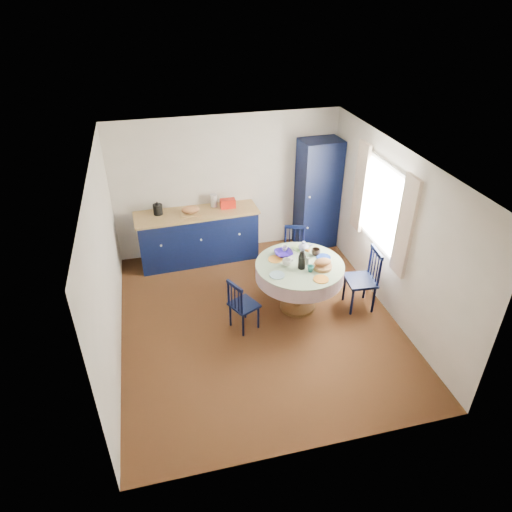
{
  "coord_description": "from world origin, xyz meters",
  "views": [
    {
      "loc": [
        -1.3,
        -5.14,
        4.44
      ],
      "look_at": [
        0.01,
        0.2,
        1.02
      ],
      "focal_mm": 32.0,
      "sensor_mm": 36.0,
      "label": 1
    }
  ],
  "objects_px": {
    "dining_table": "(300,271)",
    "mug_b": "(310,269)",
    "chair_right": "(364,279)",
    "cobalt_bowl": "(284,253)",
    "kitchen_counter": "(198,235)",
    "mug_d": "(285,249)",
    "mug_a": "(287,262)",
    "chair_far": "(294,251)",
    "chair_left": "(242,305)",
    "pantry_cabinet": "(317,195)",
    "mug_c": "(316,252)"
  },
  "relations": [
    {
      "from": "chair_left",
      "to": "mug_a",
      "type": "xyz_separation_m",
      "value": [
        0.74,
        0.29,
        0.43
      ]
    },
    {
      "from": "pantry_cabinet",
      "to": "mug_a",
      "type": "bearing_deg",
      "value": -126.53
    },
    {
      "from": "kitchen_counter",
      "to": "cobalt_bowl",
      "type": "relative_size",
      "value": 7.83
    },
    {
      "from": "dining_table",
      "to": "mug_d",
      "type": "bearing_deg",
      "value": 106.78
    },
    {
      "from": "pantry_cabinet",
      "to": "cobalt_bowl",
      "type": "relative_size",
      "value": 7.41
    },
    {
      "from": "chair_right",
      "to": "pantry_cabinet",
      "type": "bearing_deg",
      "value": -174.65
    },
    {
      "from": "chair_right",
      "to": "mug_c",
      "type": "height_order",
      "value": "chair_right"
    },
    {
      "from": "kitchen_counter",
      "to": "mug_a",
      "type": "bearing_deg",
      "value": -61.24
    },
    {
      "from": "dining_table",
      "to": "chair_far",
      "type": "height_order",
      "value": "dining_table"
    },
    {
      "from": "dining_table",
      "to": "mug_d",
      "type": "xyz_separation_m",
      "value": [
        -0.12,
        0.41,
        0.17
      ]
    },
    {
      "from": "kitchen_counter",
      "to": "dining_table",
      "type": "height_order",
      "value": "kitchen_counter"
    },
    {
      "from": "kitchen_counter",
      "to": "chair_right",
      "type": "bearing_deg",
      "value": -44.31
    },
    {
      "from": "kitchen_counter",
      "to": "chair_far",
      "type": "relative_size",
      "value": 2.52
    },
    {
      "from": "pantry_cabinet",
      "to": "mug_a",
      "type": "xyz_separation_m",
      "value": [
        -1.13,
        -1.8,
        -0.17
      ]
    },
    {
      "from": "dining_table",
      "to": "cobalt_bowl",
      "type": "relative_size",
      "value": 4.78
    },
    {
      "from": "mug_d",
      "to": "chair_right",
      "type": "bearing_deg",
      "value": -29.26
    },
    {
      "from": "mug_a",
      "to": "kitchen_counter",
      "type": "bearing_deg",
      "value": 121.68
    },
    {
      "from": "chair_right",
      "to": "cobalt_bowl",
      "type": "bearing_deg",
      "value": -109.15
    },
    {
      "from": "chair_left",
      "to": "cobalt_bowl",
      "type": "distance_m",
      "value": 1.04
    },
    {
      "from": "cobalt_bowl",
      "to": "mug_d",
      "type": "bearing_deg",
      "value": 66.22
    },
    {
      "from": "mug_d",
      "to": "cobalt_bowl",
      "type": "height_order",
      "value": "mug_d"
    },
    {
      "from": "mug_a",
      "to": "mug_d",
      "type": "height_order",
      "value": "mug_a"
    },
    {
      "from": "dining_table",
      "to": "chair_right",
      "type": "relative_size",
      "value": 1.31
    },
    {
      "from": "chair_far",
      "to": "mug_a",
      "type": "relative_size",
      "value": 6.59
    },
    {
      "from": "mug_d",
      "to": "kitchen_counter",
      "type": "bearing_deg",
      "value": 130.37
    },
    {
      "from": "chair_far",
      "to": "cobalt_bowl",
      "type": "xyz_separation_m",
      "value": [
        -0.4,
        -0.65,
        0.4
      ]
    },
    {
      "from": "chair_far",
      "to": "cobalt_bowl",
      "type": "height_order",
      "value": "cobalt_bowl"
    },
    {
      "from": "chair_far",
      "to": "mug_b",
      "type": "relative_size",
      "value": 8.46
    },
    {
      "from": "chair_left",
      "to": "chair_far",
      "type": "height_order",
      "value": "chair_far"
    },
    {
      "from": "chair_far",
      "to": "kitchen_counter",
      "type": "bearing_deg",
      "value": 167.6
    },
    {
      "from": "pantry_cabinet",
      "to": "mug_b",
      "type": "distance_m",
      "value": 2.22
    },
    {
      "from": "dining_table",
      "to": "chair_left",
      "type": "distance_m",
      "value": 1.01
    },
    {
      "from": "dining_table",
      "to": "mug_a",
      "type": "bearing_deg",
      "value": 174.4
    },
    {
      "from": "chair_right",
      "to": "mug_d",
      "type": "height_order",
      "value": "chair_right"
    },
    {
      "from": "pantry_cabinet",
      "to": "mug_b",
      "type": "bearing_deg",
      "value": -116.99
    },
    {
      "from": "chair_far",
      "to": "mug_c",
      "type": "height_order",
      "value": "mug_c"
    },
    {
      "from": "mug_a",
      "to": "cobalt_bowl",
      "type": "bearing_deg",
      "value": 82.67
    },
    {
      "from": "mug_a",
      "to": "cobalt_bowl",
      "type": "xyz_separation_m",
      "value": [
        0.04,
        0.28,
        -0.02
      ]
    },
    {
      "from": "chair_far",
      "to": "mug_c",
      "type": "distance_m",
      "value": 0.87
    },
    {
      "from": "mug_a",
      "to": "mug_b",
      "type": "height_order",
      "value": "mug_a"
    },
    {
      "from": "mug_a",
      "to": "chair_left",
      "type": "bearing_deg",
      "value": -158.64
    },
    {
      "from": "kitchen_counter",
      "to": "mug_c",
      "type": "relative_size",
      "value": 15.84
    },
    {
      "from": "cobalt_bowl",
      "to": "mug_a",
      "type": "bearing_deg",
      "value": -97.33
    },
    {
      "from": "cobalt_bowl",
      "to": "kitchen_counter",
      "type": "bearing_deg",
      "value": 127.05
    },
    {
      "from": "kitchen_counter",
      "to": "pantry_cabinet",
      "type": "xyz_separation_m",
      "value": [
        2.22,
        0.04,
        0.53
      ]
    },
    {
      "from": "chair_far",
      "to": "chair_right",
      "type": "bearing_deg",
      "value": -41.07
    },
    {
      "from": "kitchen_counter",
      "to": "mug_a",
      "type": "distance_m",
      "value": 2.1
    },
    {
      "from": "mug_b",
      "to": "cobalt_bowl",
      "type": "relative_size",
      "value": 0.37
    },
    {
      "from": "chair_left",
      "to": "chair_right",
      "type": "distance_m",
      "value": 1.9
    },
    {
      "from": "dining_table",
      "to": "mug_b",
      "type": "height_order",
      "value": "dining_table"
    }
  ]
}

